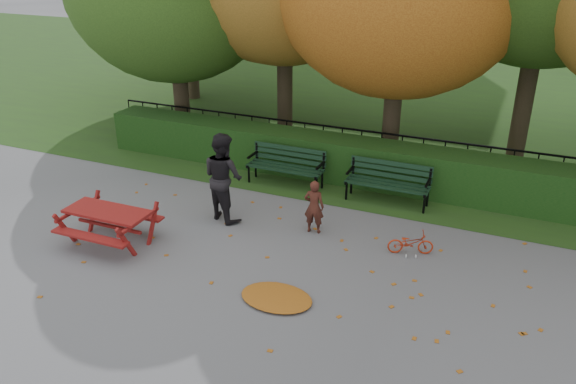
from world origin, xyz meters
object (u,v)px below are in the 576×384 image
at_px(bench_right, 389,179).
at_px(adult, 223,177).
at_px(bicycle, 411,243).
at_px(picnic_table, 108,218).
at_px(child, 314,207).
at_px(bench_left, 287,163).

xyz_separation_m(bench_right, adult, (-2.87, -2.11, 0.39)).
xyz_separation_m(adult, bicycle, (3.81, 0.09, -0.70)).
bearing_deg(picnic_table, bench_right, 40.88).
height_order(picnic_table, adult, adult).
xyz_separation_m(picnic_table, bicycle, (5.27, 1.86, -0.31)).
distance_m(picnic_table, adult, 2.33).
height_order(child, bicycle, child).
relative_size(bench_right, child, 1.65).
bearing_deg(adult, bench_right, -121.05).
height_order(picnic_table, child, child).
bearing_deg(bench_right, bench_left, 180.00).
relative_size(picnic_table, bicycle, 1.95).
distance_m(picnic_table, bicycle, 5.60).
height_order(child, adult, adult).
bearing_deg(bench_right, bicycle, -65.01).
relative_size(bench_right, bicycle, 2.17).
relative_size(child, bicycle, 1.31).
height_order(picnic_table, bicycle, picnic_table).
relative_size(picnic_table, child, 1.49).
relative_size(bench_right, adult, 0.99).
distance_m(child, adult, 1.94).
bearing_deg(adult, child, -152.51).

